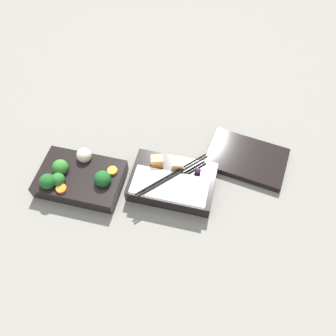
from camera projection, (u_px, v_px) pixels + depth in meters
ground_plane at (132, 185)px, 0.82m from camera, size 3.00×3.00×0.00m
bento_tray_vegetable at (79, 177)px, 0.80m from camera, size 0.20×0.14×0.07m
bento_tray_rice at (172, 182)px, 0.80m from camera, size 0.20×0.16×0.07m
bento_lid at (247, 159)px, 0.85m from camera, size 0.22×0.16×0.02m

